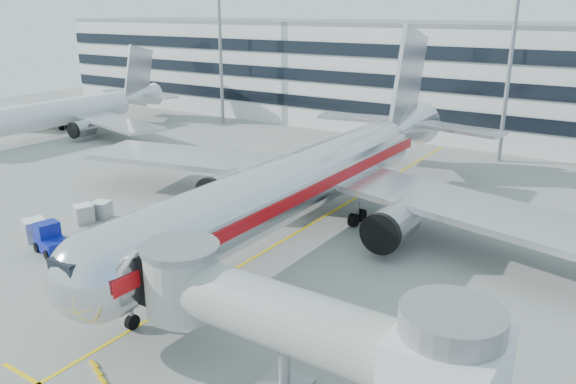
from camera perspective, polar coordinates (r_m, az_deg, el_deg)
The scene contains 15 objects.
ground at distance 39.24m, azimuth -6.66°, elevation -8.48°, with size 180.00×180.00×0.00m, color gray.
lead_in_line at distance 46.59m, azimuth 1.27°, elevation -3.92°, with size 0.25×70.00×0.01m, color yellow.
stop_bar at distance 31.51m, azimuth -24.02°, elevation -17.40°, with size 6.00×0.25×0.01m, color yellow.
main_jet at distance 46.57m, azimuth 2.44°, elevation 1.58°, with size 50.95×48.70×16.06m.
jet_bridge at distance 25.43m, azimuth 2.85°, elevation -14.31°, with size 17.80×4.50×7.00m.
terminal at distance 88.09m, azimuth 18.56°, elevation 10.92°, with size 150.00×24.25×15.60m.
light_mast_west at distance 89.82m, azimuth -6.96°, elevation 16.36°, with size 2.40×1.20×25.45m.
light_mast_centre at distance 70.20m, azimuth 21.96°, elevation 14.76°, with size 2.40×1.20×25.45m.
second_jet at distance 88.50m, azimuth -21.94°, elevation 7.54°, with size 38.21×36.52×12.04m.
belt_loader at distance 43.42m, azimuth -13.05°, elevation -5.29°, with size 4.37×1.77×2.07m.
baggage_tug at distance 45.88m, azimuth -22.95°, elevation -4.49°, with size 3.28×2.44×2.24m.
cargo_container_left at distance 51.62m, azimuth -18.41°, elevation -1.74°, with size 1.84×1.84×1.52m.
cargo_container_right at distance 51.09m, azimuth -20.05°, elevation -2.09°, with size 1.91×1.91×1.57m.
cargo_container_front at distance 48.85m, azimuth -24.33°, elevation -3.49°, with size 2.02×2.02×1.68m.
ramp_worker at distance 43.86m, azimuth -16.43°, elevation -4.84°, with size 0.68×0.45×1.87m, color #C5FC1A.
Camera 1 is at (23.00, -26.53, 17.53)m, focal length 35.00 mm.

